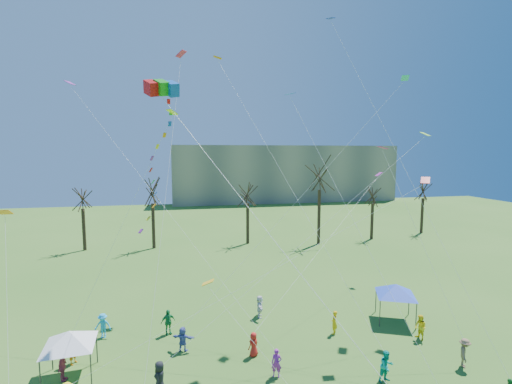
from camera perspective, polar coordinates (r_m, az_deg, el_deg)
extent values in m
cube|color=gray|center=(98.95, 4.45, 3.03)|extent=(60.00, 14.00, 15.00)
cylinder|color=black|center=(53.22, -25.82, -5.43)|extent=(0.44, 0.44, 5.64)
cylinder|color=black|center=(50.87, -16.10, -5.24)|extent=(0.44, 0.44, 6.20)
cylinder|color=black|center=(51.45, -1.34, -5.06)|extent=(0.44, 0.44, 5.86)
cylinder|color=black|center=(51.78, 10.04, -3.97)|extent=(0.44, 0.44, 7.84)
cylinder|color=black|center=(56.89, 18.07, -4.49)|extent=(0.44, 0.44, 5.45)
cylinder|color=black|center=(64.20, 25.03, -3.45)|extent=(0.44, 0.44, 5.71)
cube|color=red|center=(23.06, -16.39, 15.67)|extent=(1.00, 1.34, 1.17)
cube|color=#139016|center=(23.02, -14.89, 15.73)|extent=(1.00, 1.34, 1.17)
cube|color=#0D4AAA|center=(23.00, -13.39, 15.78)|extent=(1.00, 1.34, 1.17)
cylinder|color=white|center=(16.96, 2.15, -6.78)|extent=(0.02, 0.02, 21.51)
cylinder|color=#3F3F44|center=(24.41, -31.25, -24.17)|extent=(0.07, 0.07, 2.01)
cylinder|color=#3F3F44|center=(23.95, -24.89, -24.46)|extent=(0.07, 0.07, 2.01)
cylinder|color=#3F3F44|center=(26.53, -29.86, -21.53)|extent=(0.07, 0.07, 2.01)
cylinder|color=#3F3F44|center=(26.11, -24.12, -21.71)|extent=(0.07, 0.07, 2.01)
pyramid|color=white|center=(24.56, -27.71, -19.99)|extent=(3.81, 3.81, 0.86)
cylinder|color=#3F3F44|center=(29.76, 19.21, -17.86)|extent=(0.09, 0.09, 2.06)
cylinder|color=#3F3F44|center=(30.19, 24.25, -17.72)|extent=(0.09, 0.09, 2.06)
cylinder|color=#3F3F44|center=(32.09, 18.63, -16.02)|extent=(0.09, 0.09, 2.06)
cylinder|color=#3F3F44|center=(32.48, 23.27, -15.93)|extent=(0.09, 0.09, 2.06)
pyramid|color=blue|center=(30.56, 21.45, -14.32)|extent=(3.60, 3.60, 0.88)
imported|color=black|center=(22.31, -15.16, -26.79)|extent=(0.73, 0.99, 1.85)
imported|color=purple|center=(23.05, 3.31, -25.66)|extent=(0.71, 0.60, 1.67)
imported|color=#0CA896|center=(23.81, 20.16, -24.71)|extent=(0.99, 0.83, 1.83)
imported|color=#7F6345|center=(27.01, 30.39, -21.32)|extent=(1.24, 1.31, 1.78)
imported|color=#C74264|center=(25.27, -28.55, -23.41)|extent=(0.48, 0.99, 1.64)
imported|color=#505DAE|center=(25.84, -11.64, -22.04)|extent=(1.59, 1.00, 1.64)
imported|color=red|center=(24.90, -0.40, -23.19)|extent=(0.91, 0.84, 1.56)
imported|color=#F4AE0C|center=(27.95, 12.41, -19.70)|extent=(0.69, 0.74, 1.70)
imported|color=yellow|center=(29.01, 24.82, -19.08)|extent=(0.75, 0.92, 1.76)
imported|color=#1CA3E7|center=(28.97, -23.30, -19.05)|extent=(1.22, 0.81, 1.76)
imported|color=#1D8644|center=(28.02, -13.91, -19.53)|extent=(1.16, 0.83, 1.83)
imported|color=silver|center=(29.75, 0.60, -17.83)|extent=(0.86, 1.70, 1.75)
imported|color=orange|center=(26.60, -27.22, -21.50)|extent=(0.67, 0.79, 1.85)
cube|color=orange|center=(21.05, -35.25, -2.67)|extent=(0.59, 0.71, 0.32)
cylinder|color=white|center=(19.81, -34.96, -16.47)|extent=(0.01, 0.01, 9.78)
cube|color=#D52351|center=(26.58, -11.89, 20.81)|extent=(0.81, 0.79, 0.41)
cylinder|color=white|center=(20.10, -14.30, -1.05)|extent=(0.01, 0.01, 21.55)
cube|color=gold|center=(19.41, -7.70, -14.15)|extent=(0.69, 0.59, 0.28)
cylinder|color=white|center=(18.88, -0.29, -23.03)|extent=(0.01, 0.01, 7.37)
cube|color=#1789B3|center=(26.44, 5.46, 15.36)|extent=(0.81, 0.74, 0.19)
cylinder|color=white|center=(21.94, 15.04, -3.83)|extent=(0.01, 0.01, 19.71)
cube|color=#213EC0|center=(33.97, 11.87, 25.56)|extent=(0.93, 0.92, 0.20)
cylinder|color=white|center=(26.03, 21.83, 5.35)|extent=(0.01, 0.01, 27.66)
cube|color=red|center=(23.94, 25.47, 1.72)|extent=(0.76, 0.77, 0.37)
cylinder|color=white|center=(19.91, 0.88, -13.35)|extent=(0.01, 0.01, 22.90)
cube|color=#90EC37|center=(31.11, 25.44, 8.37)|extent=(0.82, 0.88, 0.34)
cylinder|color=white|center=(23.97, 9.68, -6.17)|extent=(0.01, 0.01, 24.60)
cube|color=purple|center=(34.40, -27.63, 15.22)|extent=(0.93, 0.88, 0.38)
cylinder|color=white|center=(26.04, -15.82, -0.54)|extent=(0.01, 0.01, 26.10)
cube|color=orange|center=(35.40, -6.17, 20.61)|extent=(0.81, 0.65, 0.24)
cylinder|color=white|center=(26.71, 4.18, 3.11)|extent=(0.01, 0.01, 27.41)
cube|color=#E7267B|center=(26.47, 19.59, 6.71)|extent=(0.76, 0.64, 0.20)
cylinder|color=white|center=(25.78, 24.89, -7.04)|extent=(0.01, 0.01, 13.11)
cube|color=#D9FE1A|center=(21.76, -13.26, 12.34)|extent=(0.72, 0.71, 0.29)
cylinder|color=white|center=(22.14, -21.26, -6.36)|extent=(0.01, 0.01, 15.15)
cube|color=#17ACAD|center=(33.25, 22.75, 16.49)|extent=(0.83, 0.89, 0.34)
cylinder|color=white|center=(26.67, 8.08, 0.23)|extent=(0.01, 0.01, 25.77)
cube|color=#AC319A|center=(39.81, 19.05, 2.72)|extent=(0.65, 0.56, 0.41)
cylinder|color=white|center=(31.10, 11.98, -6.83)|extent=(0.01, 0.01, 22.53)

